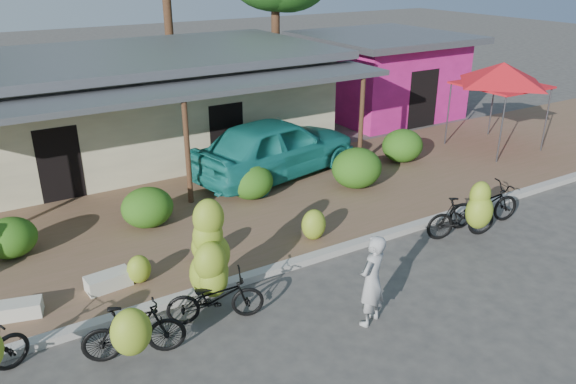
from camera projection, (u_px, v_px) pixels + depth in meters
name	position (u px, v px, depth m)	size (l,w,h in m)	color
ground	(322.00, 325.00, 10.06)	(100.00, 100.00, 0.00)	#3D3B39
sidewalk	(208.00, 219.00, 13.97)	(60.00, 6.00, 0.12)	brown
curb	(267.00, 272.00, 11.60)	(60.00, 0.25, 0.15)	#A8A399
shop_main	(130.00, 105.00, 18.00)	(13.00, 8.50, 3.35)	beige
shop_pink	(382.00, 73.00, 23.11)	(6.00, 6.00, 3.25)	#D82188
hedge_1	(10.00, 238.00, 11.96)	(1.13, 1.01, 0.88)	#2A5814
hedge_2	(147.00, 207.00, 13.31)	(1.24, 1.11, 0.96)	#2A5814
hedge_3	(251.00, 182.00, 14.88)	(1.20, 1.08, 0.94)	#2A5814
hedge_4	(357.00, 168.00, 15.58)	(1.44, 1.30, 1.12)	#2A5814
hedge_5	(402.00, 146.00, 17.58)	(1.32, 1.19, 1.03)	#2A5814
red_canopy	(503.00, 74.00, 18.14)	(3.50, 3.50, 2.86)	#59595E
bike_left	(133.00, 331.00, 8.89)	(1.74, 1.35, 1.34)	black
bike_center	(212.00, 272.00, 10.14)	(1.85, 1.42, 2.15)	black
bike_right	(467.00, 214.00, 12.77)	(1.79, 1.38, 1.64)	black
bike_far_right	(484.00, 205.00, 13.66)	(2.07, 1.06, 1.04)	black
loose_banana_a	(139.00, 269.00, 11.04)	(0.47, 0.40, 0.59)	#8BA729
loose_banana_b	(204.00, 246.00, 11.81)	(0.55, 0.47, 0.69)	#8BA729
loose_banana_c	(314.00, 225.00, 12.73)	(0.58, 0.49, 0.72)	#8BA729
sack_near	(108.00, 281.00, 10.91)	(0.85, 0.40, 0.30)	beige
sack_far	(20.00, 309.00, 10.05)	(0.75, 0.38, 0.28)	beige
vendor	(372.00, 281.00, 9.80)	(0.63, 0.41, 1.73)	#9A9A9A
teal_van	(276.00, 147.00, 16.28)	(2.09, 5.19, 1.77)	#1C8078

